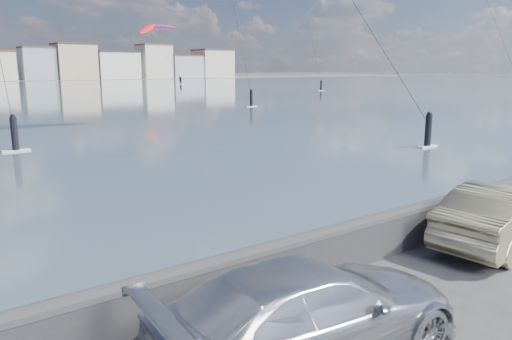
% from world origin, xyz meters
% --- Properties ---
extents(seawall, '(400.00, 0.36, 1.08)m').
position_xyz_m(seawall, '(0.00, 2.70, 0.58)').
color(seawall, '#28282B').
rests_on(seawall, ground).
extents(car_silver, '(5.35, 2.54, 1.51)m').
position_xyz_m(car_silver, '(-0.49, 0.65, 0.75)').
color(car_silver, silver).
rests_on(car_silver, ground).
extents(car_champagne, '(4.87, 2.05, 1.56)m').
position_xyz_m(car_champagne, '(6.77, 1.37, 0.78)').
color(car_champagne, '#C5BC87').
rests_on(car_champagne, ground).
extents(kitesurfer_0, '(9.17, 17.78, 17.48)m').
position_xyz_m(kitesurfer_0, '(65.35, 138.92, 16.24)').
color(kitesurfer_0, '#E5338C').
rests_on(kitesurfer_0, ground).
extents(kitesurfer_6, '(8.70, 16.64, 17.10)m').
position_xyz_m(kitesurfer_6, '(56.01, 127.08, 14.64)').
color(kitesurfer_6, red).
rests_on(kitesurfer_6, ground).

